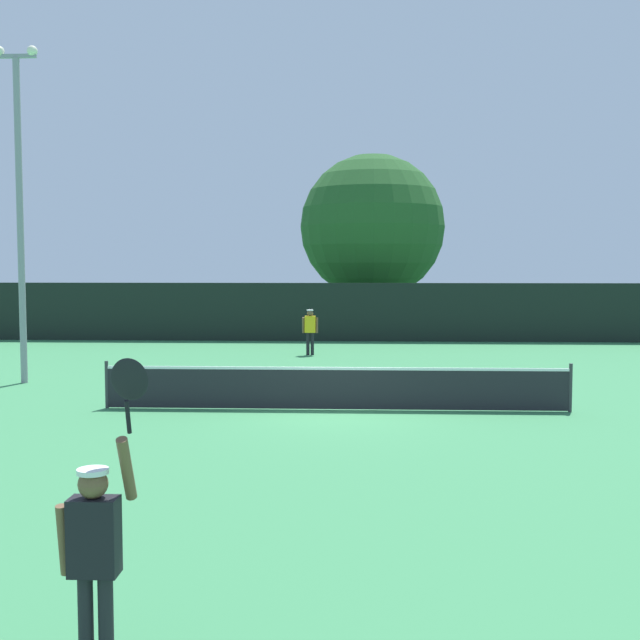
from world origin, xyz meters
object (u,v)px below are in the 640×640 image
at_px(player_receiving, 310,327).
at_px(parked_car_mid, 485,314).
at_px(light_pole, 20,195).
at_px(large_tree, 372,227).
at_px(tennis_ball, 424,394).
at_px(parked_car_near, 198,313).
at_px(player_serving, 96,539).

relative_size(player_receiving, parked_car_mid, 0.38).
xyz_separation_m(light_pole, large_tree, (9.89, 16.98, -0.06)).
bearing_deg(tennis_ball, parked_car_near, 115.56).
bearing_deg(large_tree, tennis_ball, -87.29).
distance_m(light_pole, parked_car_mid, 24.44).
bearing_deg(parked_car_mid, large_tree, -165.05).
xyz_separation_m(light_pole, parked_car_near, (1.02, 18.85, -4.32)).
xyz_separation_m(large_tree, parked_car_near, (-8.87, 1.87, -4.26)).
height_order(player_serving, player_receiving, player_serving).
height_order(large_tree, parked_car_mid, large_tree).
distance_m(player_receiving, parked_car_mid, 13.99).
relative_size(tennis_ball, parked_car_near, 0.02).
xyz_separation_m(tennis_ball, parked_car_mid, (4.78, 19.89, 0.74)).
bearing_deg(player_receiving, parked_car_near, -61.60).
relative_size(parked_car_near, parked_car_mid, 1.01).
bearing_deg(parked_car_near, player_receiving, -58.31).
xyz_separation_m(player_serving, player_receiving, (0.43, 22.06, -0.11)).
bearing_deg(parked_car_near, large_tree, -8.62).
distance_m(large_tree, parked_car_mid, 7.21).
relative_size(player_serving, large_tree, 0.30).
distance_m(player_receiving, large_tree, 11.09).
height_order(player_receiving, parked_car_near, parked_car_near).
relative_size(player_receiving, large_tree, 0.19).
height_order(player_receiving, light_pole, light_pole).
height_order(light_pole, parked_car_near, light_pole).
height_order(player_receiving, large_tree, large_tree).
distance_m(player_serving, player_receiving, 22.06).
distance_m(player_serving, large_tree, 32.46).
relative_size(tennis_ball, large_tree, 0.01).
distance_m(tennis_ball, large_tree, 19.20).
height_order(light_pole, parked_car_mid, light_pole).
bearing_deg(player_serving, player_receiving, 88.88).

